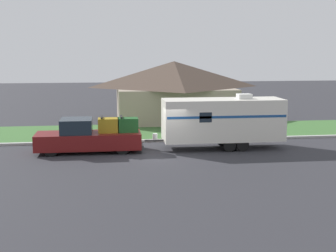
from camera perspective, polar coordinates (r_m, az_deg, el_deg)
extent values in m
plane|color=#2D2D33|center=(25.97, -0.48, -3.49)|extent=(120.00, 120.00, 0.00)
cube|color=#ADADA8|center=(29.60, -1.36, -1.78)|extent=(80.00, 0.30, 0.14)
cube|color=#3D6B33|center=(33.19, -2.03, -0.68)|extent=(80.00, 7.00, 0.03)
cube|color=gray|center=(38.90, 0.73, 2.78)|extent=(9.28, 7.68, 2.72)
pyramid|color=#4C3D33|center=(38.71, 0.74, 6.34)|extent=(10.03, 8.29, 2.12)
cube|color=#4C3828|center=(35.20, 1.61, 1.60)|extent=(1.00, 0.06, 2.10)
cylinder|color=black|center=(26.24, -14.08, -2.74)|extent=(0.81, 0.28, 0.81)
cylinder|color=black|center=(27.90, -13.68, -2.02)|extent=(0.81, 0.28, 0.81)
cylinder|color=black|center=(26.07, -5.58, -2.58)|extent=(0.81, 0.28, 0.81)
cylinder|color=black|center=(27.74, -5.69, -1.87)|extent=(0.81, 0.28, 0.81)
cube|color=maroon|center=(26.94, -12.33, -1.79)|extent=(3.36, 2.06, 0.89)
cube|color=#19232D|center=(26.75, -11.10, 0.02)|extent=(1.75, 1.90, 0.81)
cube|color=maroon|center=(26.85, -6.07, -1.67)|extent=(2.51, 2.06, 0.89)
cube|color=#333333|center=(26.97, -3.26, -2.29)|extent=(0.12, 1.86, 0.20)
cube|color=olive|center=(26.69, -7.29, 0.09)|extent=(1.15, 0.87, 0.80)
cube|color=black|center=(26.63, -8.10, 1.09)|extent=(0.10, 0.95, 0.08)
cube|color=#194C1E|center=(26.72, -4.92, 0.14)|extent=(1.15, 0.87, 0.80)
cube|color=black|center=(26.63, -5.72, 1.14)|extent=(0.10, 0.95, 0.08)
cylinder|color=black|center=(26.84, 7.49, -2.38)|extent=(0.71, 0.22, 0.71)
cylinder|color=black|center=(28.68, 6.50, -1.62)|extent=(0.71, 0.22, 0.71)
cylinder|color=black|center=(27.05, 9.09, -2.33)|extent=(0.71, 0.22, 0.71)
cylinder|color=black|center=(28.87, 8.00, -1.57)|extent=(0.71, 0.22, 0.71)
cube|color=silver|center=(27.48, 6.69, 0.80)|extent=(6.99, 2.21, 2.41)
cube|color=navy|center=(26.38, 7.29, 1.09)|extent=(6.85, 0.01, 0.14)
cube|color=#383838|center=(26.99, -1.71, -1.78)|extent=(1.09, 0.12, 0.10)
cylinder|color=silver|center=(26.95, -1.59, -1.30)|extent=(0.28, 0.28, 0.36)
cube|color=silver|center=(27.66, 9.28, 3.60)|extent=(0.80, 0.68, 0.28)
cube|color=#19232D|center=(26.09, 4.62, 1.05)|extent=(0.70, 0.01, 0.56)
cylinder|color=brown|center=(30.23, -9.90, -0.73)|extent=(0.09, 0.09, 1.13)
cube|color=black|center=(30.13, -9.93, 0.54)|extent=(0.48, 0.20, 0.22)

